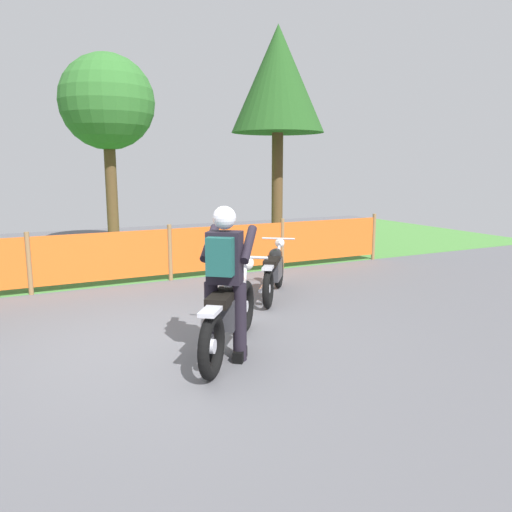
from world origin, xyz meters
TOP-DOWN VIEW (x-y plane):
  - ground at (0.00, 0.00)m, footprint 24.00×24.00m
  - grass_verge at (0.00, 6.79)m, footprint 24.00×7.05m
  - barrier_fence at (0.00, 3.27)m, footprint 12.05×0.08m
  - tree_near_left at (0.88, 7.08)m, footprint 2.26×2.26m
  - tree_near_right at (4.63, 5.39)m, footprint 2.27×2.27m
  - motorcycle_lead at (0.75, -0.58)m, footprint 1.41×1.75m
  - motorcycle_trailing at (2.35, 1.34)m, footprint 1.20×1.60m
  - rider_lead at (0.61, -0.76)m, footprint 0.74×0.78m

SIDE VIEW (x-z plane):
  - ground at x=0.00m, z-range -0.02..0.00m
  - grass_verge at x=0.00m, z-range 0.00..0.01m
  - motorcycle_trailing at x=2.35m, z-range -0.01..0.89m
  - motorcycle_lead at x=0.75m, z-range -0.02..1.00m
  - barrier_fence at x=0.00m, z-range 0.02..1.07m
  - rider_lead at x=0.61m, z-range 0.11..1.80m
  - tree_near_left at x=0.88m, z-range 1.21..5.97m
  - tree_near_right at x=4.63m, z-range 1.41..6.86m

